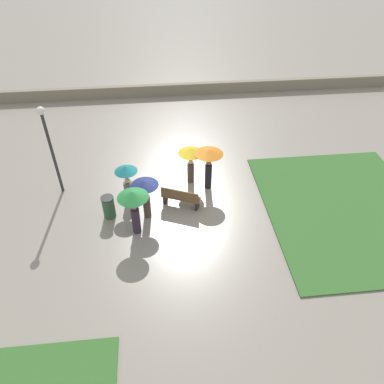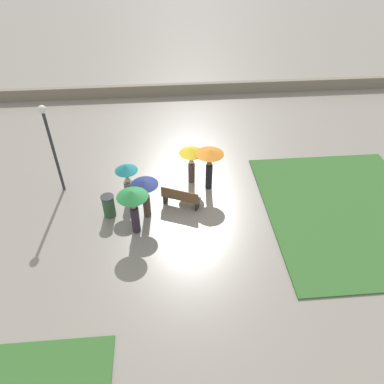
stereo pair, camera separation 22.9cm
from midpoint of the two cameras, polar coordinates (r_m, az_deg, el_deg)
ground_plane at (r=15.64m, az=-2.79°, el=-1.95°), size 90.00×90.00×0.00m
lawn_patch_near at (r=16.56m, az=22.88°, el=-2.76°), size 6.49×7.84×0.06m
parapet_wall at (r=24.40m, az=-4.02°, el=15.26°), size 45.00×0.35×0.72m
park_bench at (r=15.27m, az=-1.33°, el=-0.81°), size 1.63×1.01×0.90m
lamp_post at (r=15.89m, az=-20.43°, el=7.73°), size 0.32×0.32×4.00m
trash_bin at (r=15.17m, az=-12.16°, el=-2.07°), size 0.51×0.51×0.97m
crowd_person_teal at (r=15.29m, az=-9.40°, el=2.15°), size 0.92×0.92×1.79m
crowd_person_green at (r=13.63m, az=-8.51°, el=-1.38°), size 1.15×1.15×1.97m
crowd_person_navy at (r=14.38m, az=-6.70°, el=0.29°), size 1.06×1.06×1.76m
crowd_person_orange at (r=15.63m, az=3.11°, el=5.06°), size 1.19×1.19×1.95m
crowd_person_yellow at (r=16.07m, az=0.33°, el=5.52°), size 1.08×1.08×1.75m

